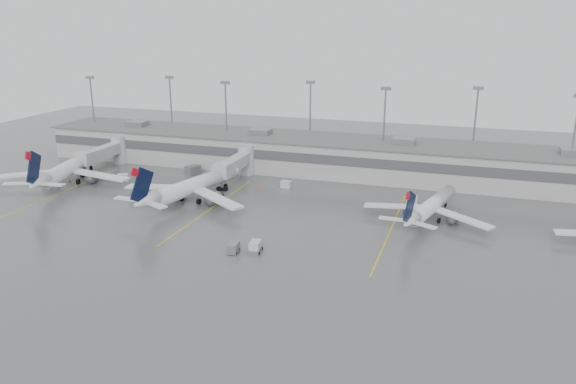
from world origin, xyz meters
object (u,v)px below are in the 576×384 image
(jet_mid_right, at_px, (431,206))
(baggage_tug, at_px, (255,248))
(jet_mid_left, at_px, (191,186))
(jet_far_left, at_px, (68,168))

(jet_mid_right, height_order, baggage_tug, jet_mid_right)
(jet_mid_left, distance_m, baggage_tug, 29.47)
(jet_far_left, distance_m, jet_mid_left, 32.69)
(jet_mid_left, xyz_separation_m, jet_mid_right, (46.55, 3.89, -0.56))
(jet_far_left, relative_size, jet_mid_left, 1.04)
(jet_far_left, bearing_deg, baggage_tug, -36.89)
(jet_far_left, bearing_deg, jet_mid_right, -13.24)
(jet_mid_left, relative_size, baggage_tug, 10.51)
(jet_far_left, xyz_separation_m, jet_mid_right, (79.07, 0.53, -0.69))
(jet_mid_left, relative_size, jet_mid_right, 1.21)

